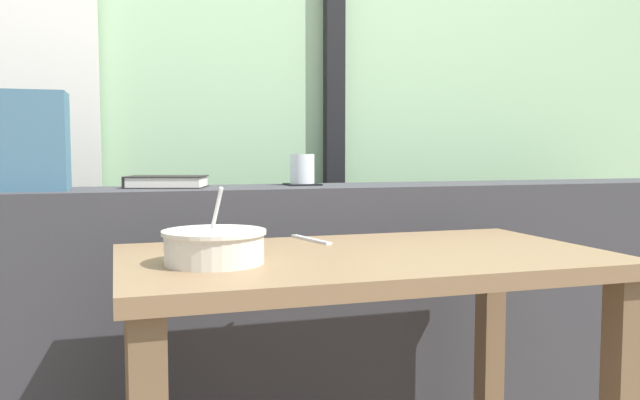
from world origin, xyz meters
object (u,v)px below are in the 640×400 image
throw_pillow (2,141)px  juice_glass (302,170)px  closed_book (166,182)px  coaster_square (302,184)px  fork_utensil (311,239)px  soup_bowl (214,247)px  breakfast_table (365,307)px

throw_pillow → juice_glass: bearing=3.0°
closed_book → throw_pillow: (-0.42, -0.04, 0.11)m
coaster_square → throw_pillow: bearing=-177.0°
closed_book → fork_utensil: (0.31, -0.39, -0.13)m
throw_pillow → soup_bowl: 0.79m
breakfast_table → closed_book: bearing=121.6°
coaster_square → throw_pillow: (-0.82, -0.04, 0.13)m
coaster_square → soup_bowl: bearing=-119.2°
coaster_square → closed_book: (-0.40, -0.00, 0.01)m
closed_book → fork_utensil: bearing=-51.3°
breakfast_table → fork_utensil: (-0.06, 0.21, 0.12)m
breakfast_table → juice_glass: bearing=87.1°
soup_bowl → breakfast_table: bearing=6.8°
fork_utensil → soup_bowl: bearing=-151.0°
juice_glass → throw_pillow: bearing=-177.0°
throw_pillow → soup_bowl: bearing=-52.8°
breakfast_table → throw_pillow: size_ratio=3.26×
soup_bowl → fork_utensil: (0.27, 0.25, -0.03)m
breakfast_table → closed_book: 0.76m
breakfast_table → soup_bowl: size_ratio=5.13×
breakfast_table → closed_book: closed_book is taller
fork_utensil → coaster_square: bearing=63.3°
juice_glass → soup_bowl: juice_glass is taller
juice_glass → throw_pillow: (-0.82, -0.04, 0.08)m
soup_bowl → fork_utensil: size_ratio=1.19×
juice_glass → soup_bowl: bearing=-119.2°
breakfast_table → throw_pillow: throw_pillow is taller
juice_glass → fork_utensil: bearing=-102.8°
throw_pillow → breakfast_table: bearing=-35.6°
juice_glass → breakfast_table: bearing=-92.9°
juice_glass → throw_pillow: size_ratio=0.28×
juice_glass → closed_book: size_ratio=0.36×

